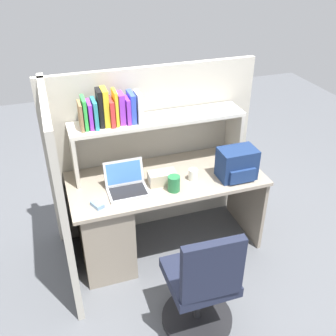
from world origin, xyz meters
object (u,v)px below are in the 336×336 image
object	(u,v)px
tissue_box	(162,178)
snack_canister	(174,184)
computer_mouse	(97,205)
backpack	(237,164)
laptop	(126,184)
paper_cup	(193,174)
office_chair	(202,288)

from	to	relation	value
tissue_box	snack_canister	xyz separation A→B (m)	(0.05, -0.13, 0.01)
computer_mouse	backpack	bearing A→B (deg)	-22.84
laptop	backpack	xyz separation A→B (m)	(0.90, -0.10, 0.07)
tissue_box	snack_canister	size ratio (longest dim) A/B	1.73
computer_mouse	paper_cup	size ratio (longest dim) A/B	1.12
backpack	paper_cup	xyz separation A→B (m)	(-0.35, 0.08, -0.08)
backpack	snack_canister	size ratio (longest dim) A/B	2.37
snack_canister	backpack	bearing A→B (deg)	1.98
tissue_box	office_chair	size ratio (longest dim) A/B	0.24
snack_canister	computer_mouse	bearing A→B (deg)	-178.16
computer_mouse	tissue_box	xyz separation A→B (m)	(0.55, 0.15, 0.03)
laptop	backpack	bearing A→B (deg)	-6.53
laptop	paper_cup	world-z (taller)	laptop
tissue_box	office_chair	xyz separation A→B (m)	(0.01, -0.83, -0.39)
laptop	office_chair	distance (m)	0.96
paper_cup	laptop	bearing A→B (deg)	177.70
backpack	office_chair	world-z (taller)	backpack
computer_mouse	tissue_box	size ratio (longest dim) A/B	0.47
snack_canister	laptop	bearing A→B (deg)	160.67
paper_cup	tissue_box	distance (m)	0.26
tissue_box	paper_cup	bearing A→B (deg)	-3.87
snack_canister	office_chair	world-z (taller)	office_chair
paper_cup	tissue_box	xyz separation A→B (m)	(-0.25, 0.03, 0.00)
office_chair	snack_canister	bearing A→B (deg)	-90.93
paper_cup	office_chair	world-z (taller)	office_chair
laptop	computer_mouse	bearing A→B (deg)	-150.99
laptop	snack_canister	size ratio (longest dim) A/B	2.45
paper_cup	snack_canister	distance (m)	0.23
paper_cup	tissue_box	world-z (taller)	tissue_box
laptop	snack_canister	bearing A→B (deg)	-19.33
office_chair	laptop	bearing A→B (deg)	-67.31
paper_cup	office_chair	size ratio (longest dim) A/B	0.10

